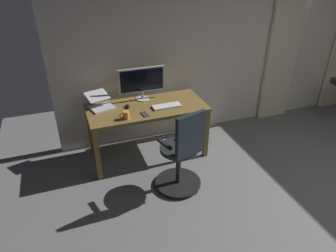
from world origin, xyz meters
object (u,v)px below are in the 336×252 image
at_px(computer_keyboard, 167,106).
at_px(computer_mouse, 128,106).
at_px(office_chair, 182,154).
at_px(computer_monitor, 142,81).
at_px(laptop, 100,103).
at_px(cell_phone_by_monitor, 145,114).
at_px(desk, 147,112).
at_px(mug_tea, 126,115).

height_order(computer_keyboard, computer_mouse, computer_mouse).
bearing_deg(office_chair, computer_keyboard, 68.30).
xyz_separation_m(computer_monitor, computer_mouse, (0.25, 0.19, -0.24)).
relative_size(laptop, cell_phone_by_monitor, 2.91).
bearing_deg(office_chair, computer_mouse, 98.53).
bearing_deg(computer_monitor, desk, 87.20).
bearing_deg(computer_mouse, office_chair, 114.49).
bearing_deg(mug_tea, computer_mouse, -106.76).
height_order(computer_monitor, cell_phone_by_monitor, computer_monitor).
bearing_deg(office_chair, laptop, 109.80).
distance_m(office_chair, computer_monitor, 1.21).
bearing_deg(desk, computer_monitor, -92.80).
bearing_deg(desk, computer_keyboard, 156.74).
bearing_deg(computer_keyboard, desk, -23.26).
distance_m(desk, cell_phone_by_monitor, 0.25).
xyz_separation_m(laptop, mug_tea, (-0.24, 0.43, -0.01)).
relative_size(office_chair, computer_keyboard, 2.88).
bearing_deg(laptop, desk, 146.42).
height_order(laptop, cell_phone_by_monitor, laptop).
height_order(computer_monitor, mug_tea, computer_monitor).
relative_size(laptop, computer_mouse, 4.19).
relative_size(desk, laptop, 3.70).
relative_size(office_chair, cell_phone_by_monitor, 7.43).
bearing_deg(computer_keyboard, laptop, -19.43).
height_order(desk, computer_keyboard, computer_keyboard).
bearing_deg(laptop, computer_monitor, 169.84).
relative_size(computer_monitor, cell_phone_by_monitor, 4.43).
height_order(desk, laptop, laptop).
xyz_separation_m(office_chair, computer_monitor, (0.16, -1.08, 0.51)).
distance_m(computer_keyboard, computer_mouse, 0.51).
xyz_separation_m(office_chair, computer_keyboard, (-0.07, -0.74, 0.26)).
xyz_separation_m(computer_monitor, mug_tea, (0.34, 0.48, -0.21)).
bearing_deg(computer_keyboard, computer_mouse, -18.05).
bearing_deg(desk, computer_mouse, -12.52).
relative_size(computer_keyboard, mug_tea, 3.03).
xyz_separation_m(office_chair, cell_phone_by_monitor, (0.25, -0.63, 0.25)).
height_order(computer_mouse, mug_tea, mug_tea).
relative_size(office_chair, computer_mouse, 10.70).
xyz_separation_m(office_chair, computer_mouse, (0.41, -0.90, 0.26)).
xyz_separation_m(desk, computer_keyboard, (-0.24, 0.10, 0.10)).
height_order(desk, mug_tea, mug_tea).
distance_m(computer_monitor, computer_mouse, 0.40).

